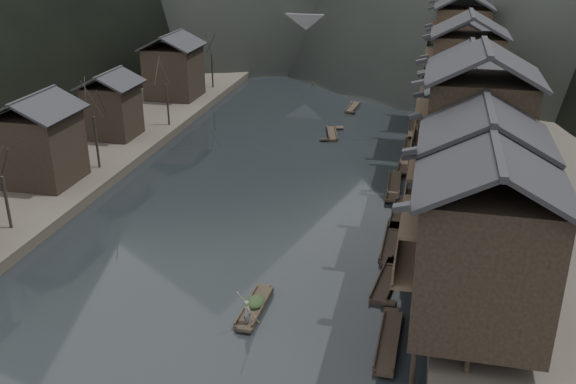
# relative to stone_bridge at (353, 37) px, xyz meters

# --- Properties ---
(water) EXTENTS (300.00, 300.00, 0.00)m
(water) POSITION_rel_stone_bridge_xyz_m (0.00, -72.00, -5.11)
(water) COLOR black
(water) RESTS_ON ground
(left_bank) EXTENTS (40.00, 200.00, 1.20)m
(left_bank) POSITION_rel_stone_bridge_xyz_m (-35.00, -32.00, -4.51)
(left_bank) COLOR #2D2823
(left_bank) RESTS_ON ground
(stilt_houses) EXTENTS (9.00, 67.60, 15.90)m
(stilt_houses) POSITION_rel_stone_bridge_xyz_m (17.28, -52.54, 3.75)
(stilt_houses) COLOR black
(stilt_houses) RESTS_ON ground
(left_houses) EXTENTS (8.10, 53.20, 8.73)m
(left_houses) POSITION_rel_stone_bridge_xyz_m (-20.50, -51.88, 0.55)
(left_houses) COLOR black
(left_houses) RESTS_ON left_bank
(bare_trees) EXTENTS (3.76, 61.99, 7.52)m
(bare_trees) POSITION_rel_stone_bridge_xyz_m (-17.00, -55.86, 1.41)
(bare_trees) COLOR black
(bare_trees) RESTS_ON left_bank
(moored_sampans) EXTENTS (2.78, 49.85, 0.47)m
(moored_sampans) POSITION_rel_stone_bridge_xyz_m (12.01, -56.43, -4.91)
(moored_sampans) COLOR black
(moored_sampans) RESTS_ON water
(midriver_boats) EXTENTS (8.69, 32.62, 0.45)m
(midriver_boats) POSITION_rel_stone_bridge_xyz_m (1.04, -26.05, -4.91)
(midriver_boats) COLOR black
(midriver_boats) RESTS_ON water
(stone_bridge) EXTENTS (40.00, 6.00, 9.00)m
(stone_bridge) POSITION_rel_stone_bridge_xyz_m (0.00, 0.00, 0.00)
(stone_bridge) COLOR #4C4C4F
(stone_bridge) RESTS_ON ground
(hero_sampan) EXTENTS (1.33, 5.56, 0.44)m
(hero_sampan) POSITION_rel_stone_bridge_xyz_m (3.89, -77.08, -4.91)
(hero_sampan) COLOR black
(hero_sampan) RESTS_ON water
(cargo_heap) EXTENTS (1.22, 1.60, 0.73)m
(cargo_heap) POSITION_rel_stone_bridge_xyz_m (3.88, -76.83, -4.30)
(cargo_heap) COLOR black
(cargo_heap) RESTS_ON hero_sampan
(boatman) EXTENTS (0.76, 0.71, 1.74)m
(boatman) POSITION_rel_stone_bridge_xyz_m (3.96, -79.02, -3.80)
(boatman) COLOR #575759
(boatman) RESTS_ON hero_sampan
(bamboo_pole) EXTENTS (1.06, 1.77, 3.47)m
(bamboo_pole) POSITION_rel_stone_bridge_xyz_m (4.16, -79.02, -1.19)
(bamboo_pole) COLOR #8C7A51
(bamboo_pole) RESTS_ON boatman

